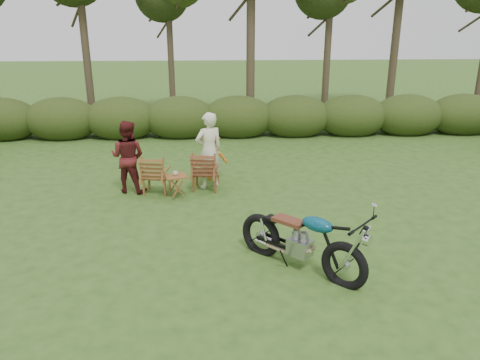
{
  "coord_description": "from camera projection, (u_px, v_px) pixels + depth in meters",
  "views": [
    {
      "loc": [
        -0.8,
        -6.98,
        3.89
      ],
      "look_at": [
        -0.33,
        1.62,
        0.9
      ],
      "focal_mm": 35.0,
      "sensor_mm": 36.0,
      "label": 1
    }
  ],
  "objects": [
    {
      "name": "side_table",
      "position": [
        176.0,
        186.0,
        10.67
      ],
      "size": [
        0.6,
        0.54,
        0.51
      ],
      "primitive_type": null,
      "rotation": [
        0.0,
        0.0,
        0.29
      ],
      "color": "brown",
      "rests_on": "ground"
    },
    {
      "name": "child",
      "position": [
        212.0,
        179.0,
        11.96
      ],
      "size": [
        0.81,
        0.49,
        1.22
      ],
      "primitive_type": "imported",
      "rotation": [
        0.0,
        0.0,
        3.19
      ],
      "color": "orange",
      "rests_on": "ground"
    },
    {
      "name": "tree_line",
      "position": [
        251.0,
        21.0,
        15.87
      ],
      "size": [
        22.52,
        11.62,
        8.14
      ],
      "color": "#3B3020",
      "rests_on": "ground"
    },
    {
      "name": "adult_b",
      "position": [
        131.0,
        191.0,
        11.1
      ],
      "size": [
        0.96,
        0.84,
        1.7
      ],
      "primitive_type": "imported",
      "rotation": [
        0.0,
        0.0,
        2.88
      ],
      "color": "#511717",
      "rests_on": "ground"
    },
    {
      "name": "motorcycle",
      "position": [
        299.0,
        267.0,
        7.71
      ],
      "size": [
        2.24,
        2.19,
        1.3
      ],
      "primitive_type": null,
      "rotation": [
        0.0,
        0.0,
        -0.76
      ],
      "color": "#0B6F8F",
      "rests_on": "ground"
    },
    {
      "name": "lawn_chair_left",
      "position": [
        157.0,
        193.0,
        11.01
      ],
      "size": [
        0.73,
        0.73,
        0.93
      ],
      "primitive_type": null,
      "rotation": [
        0.0,
        0.0,
        2.97
      ],
      "color": "brown",
      "rests_on": "ground"
    },
    {
      "name": "cup",
      "position": [
        175.0,
        173.0,
        10.6
      ],
      "size": [
        0.13,
        0.13,
        0.09
      ],
      "primitive_type": "imported",
      "rotation": [
        0.0,
        0.0,
        -0.09
      ],
      "color": "beige",
      "rests_on": "side_table"
    },
    {
      "name": "adult_a",
      "position": [
        210.0,
        187.0,
        11.37
      ],
      "size": [
        0.79,
        0.67,
        1.84
      ],
      "primitive_type": "imported",
      "rotation": [
        0.0,
        0.0,
        3.56
      ],
      "color": "beige",
      "rests_on": "ground"
    },
    {
      "name": "lawn_chair_right",
      "position": [
        206.0,
        189.0,
        11.22
      ],
      "size": [
        0.74,
        0.74,
        0.95
      ],
      "primitive_type": null,
      "rotation": [
        0.0,
        0.0,
        2.99
      ],
      "color": "#5F2C17",
      "rests_on": "ground"
    },
    {
      "name": "ground",
      "position": [
        265.0,
        261.0,
        7.9
      ],
      "size": [
        80.0,
        80.0,
        0.0
      ],
      "primitive_type": "plane",
      "color": "#294818",
      "rests_on": "ground"
    }
  ]
}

